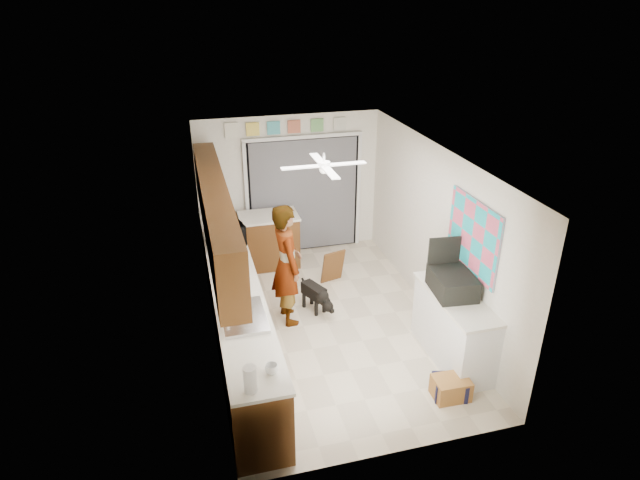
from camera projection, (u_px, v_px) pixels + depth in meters
floor at (327, 322)px, 7.79m from camera, size 5.00×5.00×0.00m
ceiling at (328, 156)px, 6.72m from camera, size 5.00×5.00×0.00m
wall_back at (289, 186)px, 9.44m from camera, size 3.20×0.00×3.20m
wall_front at (398, 357)px, 5.07m from camera, size 3.20×0.00×3.20m
wall_left at (208, 260)px, 6.88m from camera, size 0.00×5.00×5.00m
wall_right at (435, 233)px, 7.63m from camera, size 0.00×5.00×5.00m
left_base_cabinets at (236, 309)px, 7.30m from camera, size 0.60×4.80×0.90m
left_countertop at (234, 279)px, 7.10m from camera, size 0.62×4.80×0.04m
upper_cabinets at (216, 213)px, 6.86m from camera, size 0.32×4.00×0.80m
sink_basin at (244, 317)px, 6.21m from camera, size 0.50×0.76×0.06m
faucet at (227, 313)px, 6.12m from camera, size 0.03×0.03×0.22m
peninsula_base at (268, 241)px, 9.23m from camera, size 1.00×0.60×0.90m
peninsula_top at (267, 216)px, 9.03m from camera, size 1.04×0.64×0.04m
back_opening_recess at (304, 196)px, 9.55m from camera, size 2.00×0.06×2.10m
curtain_panel at (304, 196)px, 9.52m from camera, size 1.90×0.03×2.05m
door_trim_left at (247, 201)px, 9.29m from camera, size 0.06×0.04×2.10m
door_trim_right at (358, 191)px, 9.76m from camera, size 0.06×0.04×2.10m
door_trim_head at (303, 137)px, 9.07m from camera, size 2.10×0.04×0.06m
header_frame_0 at (253, 129)px, 8.82m from camera, size 0.22×0.02×0.22m
header_frame_1 at (274, 128)px, 8.90m from camera, size 0.22×0.02×0.22m
header_frame_2 at (294, 127)px, 8.98m from camera, size 0.22×0.02×0.22m
header_frame_3 at (317, 125)px, 9.08m from camera, size 0.22×0.02×0.22m
header_frame_4 at (340, 124)px, 9.17m from camera, size 0.22×0.02×0.22m
route66_sign at (231, 131)px, 8.74m from camera, size 0.22×0.02×0.26m
right_counter_base at (453, 329)px, 6.86m from camera, size 0.50×1.40×0.90m
right_counter_top at (457, 298)px, 6.66m from camera, size 0.54×1.44×0.04m
abstract_painting at (473, 236)px, 6.58m from camera, size 0.03×1.15×0.95m
ceiling_fan at (324, 165)px, 6.97m from camera, size 1.14×1.14×0.24m
microwave at (227, 232)px, 8.00m from camera, size 0.56×0.69×0.33m
soap_bottle at (223, 259)px, 7.21m from camera, size 0.15×0.15×0.32m
cup at (272, 369)px, 5.31m from camera, size 0.18×0.18×0.11m
paper_towel_roll at (250, 379)px, 5.04m from camera, size 0.14×0.14×0.28m
suitcase at (452, 283)px, 6.68m from camera, size 0.54×0.68×0.27m
suitcase_rim at (451, 291)px, 6.73m from camera, size 0.50×0.62×0.02m
suitcase_lid at (444, 255)px, 6.83m from camera, size 0.42×0.07×0.50m
cardboard_box at (451, 388)px, 6.33m from camera, size 0.43×0.33×0.26m
navy_crate at (450, 387)px, 6.36m from camera, size 0.45×0.41×0.23m
cabinet_door_panel at (333, 266)px, 8.74m from camera, size 0.41×0.25×0.58m
man at (287, 264)px, 7.51m from camera, size 0.49×0.69×1.80m
dog at (314, 296)px, 8.01m from camera, size 0.48×0.65×0.47m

